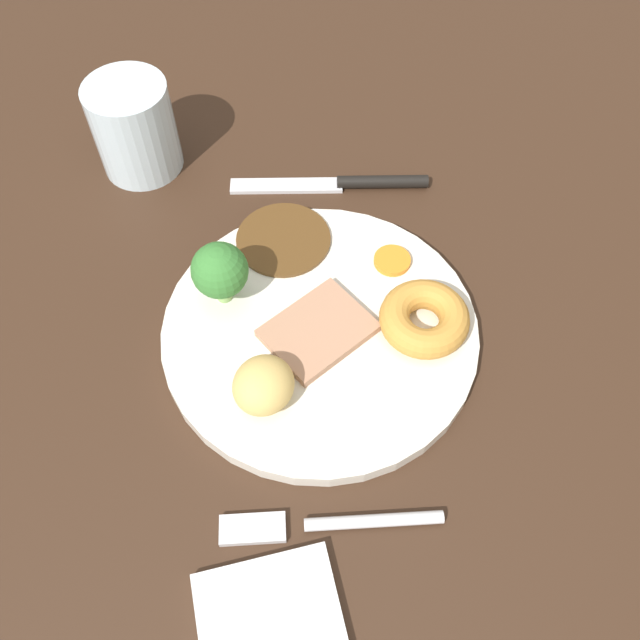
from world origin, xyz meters
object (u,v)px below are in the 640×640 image
(fork, at_px, (324,524))
(water_glass, at_px, (134,128))
(carrot_coin_front, at_px, (392,261))
(broccoli_floret, at_px, (220,271))
(roast_potato_left, at_px, (263,385))
(dinner_plate, at_px, (320,332))
(meat_slice_main, at_px, (318,330))
(yorkshire_pudding, at_px, (424,319))
(knife, at_px, (347,183))

(fork, relative_size, water_glass, 1.74)
(carrot_coin_front, bearing_deg, broccoli_floret, 101.53)
(water_glass, bearing_deg, fork, -156.71)
(broccoli_floret, relative_size, fork, 0.38)
(roast_potato_left, bearing_deg, dinner_plate, -36.54)
(meat_slice_main, distance_m, roast_potato_left, 0.07)
(dinner_plate, bearing_deg, carrot_coin_front, -46.13)
(dinner_plate, distance_m, meat_slice_main, 0.01)
(yorkshire_pudding, bearing_deg, knife, 15.62)
(roast_potato_left, relative_size, broccoli_floret, 0.82)
(yorkshire_pudding, xyz_separation_m, roast_potato_left, (-0.05, 0.12, 0.01))
(dinner_plate, height_order, yorkshire_pudding, yorkshire_pudding)
(meat_slice_main, bearing_deg, broccoli_floret, 62.44)
(carrot_coin_front, xyz_separation_m, fork, (-0.21, 0.07, -0.01))
(dinner_plate, relative_size, yorkshire_pudding, 3.55)
(roast_potato_left, distance_m, carrot_coin_front, 0.16)
(meat_slice_main, height_order, water_glass, water_glass)
(fork, bearing_deg, knife, -97.46)
(carrot_coin_front, xyz_separation_m, water_glass, (0.14, 0.22, 0.03))
(carrot_coin_front, xyz_separation_m, broccoli_floret, (-0.03, 0.14, 0.03))
(broccoli_floret, xyz_separation_m, knife, (0.13, -0.11, -0.04))
(dinner_plate, height_order, carrot_coin_front, carrot_coin_front)
(carrot_coin_front, distance_m, knife, 0.11)
(broccoli_floret, bearing_deg, dinner_plate, -113.53)
(yorkshire_pudding, height_order, carrot_coin_front, yorkshire_pudding)
(carrot_coin_front, distance_m, fork, 0.23)
(meat_slice_main, height_order, yorkshire_pudding, yorkshire_pudding)
(meat_slice_main, xyz_separation_m, knife, (0.17, -0.04, -0.01))
(meat_slice_main, bearing_deg, carrot_coin_front, -44.32)
(meat_slice_main, xyz_separation_m, broccoli_floret, (0.04, 0.07, 0.03))
(roast_potato_left, bearing_deg, broccoli_floret, 19.17)
(carrot_coin_front, bearing_deg, roast_potato_left, 138.22)
(dinner_plate, distance_m, yorkshire_pudding, 0.08)
(broccoli_floret, height_order, water_glass, water_glass)
(dinner_plate, distance_m, fork, 0.15)
(roast_potato_left, xyz_separation_m, broccoli_floret, (0.09, 0.03, 0.02))
(roast_potato_left, bearing_deg, meat_slice_main, -38.28)
(broccoli_floret, bearing_deg, yorkshire_pudding, -103.33)
(meat_slice_main, distance_m, carrot_coin_front, 0.09)
(meat_slice_main, bearing_deg, fork, 178.62)
(meat_slice_main, relative_size, water_glass, 0.90)
(broccoli_floret, bearing_deg, water_glass, 25.85)
(fork, height_order, knife, knife)
(yorkshire_pudding, relative_size, knife, 0.38)
(yorkshire_pudding, distance_m, knife, 0.18)
(dinner_plate, bearing_deg, meat_slice_main, 163.91)
(carrot_coin_front, bearing_deg, dinner_plate, 133.87)
(knife, relative_size, water_glass, 2.12)
(meat_slice_main, xyz_separation_m, carrot_coin_front, (0.07, -0.07, -0.00))
(dinner_plate, distance_m, water_glass, 0.26)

